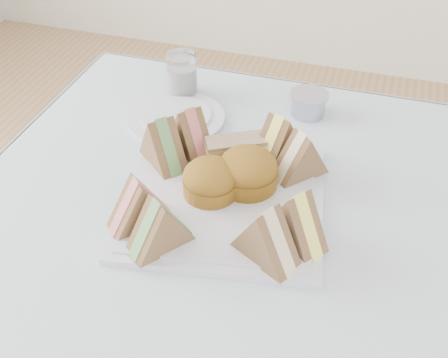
% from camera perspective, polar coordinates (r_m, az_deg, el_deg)
% --- Properties ---
extents(tablecloth, '(1.02, 1.02, 0.01)m').
position_cam_1_polar(tablecloth, '(0.82, 4.07, -8.25)').
color(tablecloth, silver).
rests_on(tablecloth, table).
extents(serving_plate, '(0.36, 0.36, 0.01)m').
position_cam_1_polar(serving_plate, '(0.89, -0.00, -2.17)').
color(serving_plate, silver).
rests_on(serving_plate, tablecloth).
extents(sandwich_fl_a, '(0.10, 0.10, 0.08)m').
position_cam_1_polar(sandwich_fl_a, '(0.83, -8.63, -2.32)').
color(sandwich_fl_a, brown).
rests_on(sandwich_fl_a, serving_plate).
extents(sandwich_fl_b, '(0.09, 0.10, 0.08)m').
position_cam_1_polar(sandwich_fl_b, '(0.79, -6.60, -4.50)').
color(sandwich_fl_b, brown).
rests_on(sandwich_fl_b, serving_plate).
extents(sandwich_fr_a, '(0.11, 0.09, 0.09)m').
position_cam_1_polar(sandwich_fr_a, '(0.80, 7.38, -3.85)').
color(sandwich_fr_a, brown).
rests_on(sandwich_fr_a, serving_plate).
extents(sandwich_fr_b, '(0.11, 0.09, 0.09)m').
position_cam_1_polar(sandwich_fr_b, '(0.77, 4.32, -5.54)').
color(sandwich_fr_b, brown).
rests_on(sandwich_fr_b, serving_plate).
extents(sandwich_bl_a, '(0.11, 0.10, 0.09)m').
position_cam_1_polar(sandwich_bl_a, '(0.94, -6.29, 3.86)').
color(sandwich_bl_a, brown).
rests_on(sandwich_bl_a, serving_plate).
extents(sandwich_bl_b, '(0.10, 0.10, 0.09)m').
position_cam_1_polar(sandwich_bl_b, '(0.96, -3.46, 4.97)').
color(sandwich_bl_b, brown).
rests_on(sandwich_bl_b, serving_plate).
extents(sandwich_br_a, '(0.10, 0.10, 0.08)m').
position_cam_1_polar(sandwich_br_a, '(0.92, 7.79, 2.50)').
color(sandwich_br_a, brown).
rests_on(sandwich_br_a, serving_plate).
extents(sandwich_br_b, '(0.08, 0.11, 0.09)m').
position_cam_1_polar(sandwich_br_b, '(0.95, 5.51, 4.21)').
color(sandwich_br_b, brown).
rests_on(sandwich_br_b, serving_plate).
extents(scone_left, '(0.11, 0.11, 0.06)m').
position_cam_1_polar(scone_left, '(0.88, -1.39, -0.05)').
color(scone_left, '#8A6118').
rests_on(scone_left, serving_plate).
extents(scone_right, '(0.13, 0.13, 0.06)m').
position_cam_1_polar(scone_right, '(0.89, 2.44, 0.88)').
color(scone_right, '#8A6118').
rests_on(scone_right, serving_plate).
extents(pastry_slice, '(0.11, 0.08, 0.05)m').
position_cam_1_polar(pastry_slice, '(0.95, 1.16, 2.91)').
color(pastry_slice, '#CEBD88').
rests_on(pastry_slice, serving_plate).
extents(side_plate, '(0.20, 0.20, 0.01)m').
position_cam_1_polar(side_plate, '(1.08, -4.90, 6.17)').
color(side_plate, silver).
rests_on(side_plate, tablecloth).
extents(water_glass, '(0.06, 0.06, 0.09)m').
position_cam_1_polar(water_glass, '(1.14, -4.31, 10.45)').
color(water_glass, white).
rests_on(water_glass, tablecloth).
extents(tea_strainer, '(0.09, 0.09, 0.04)m').
position_cam_1_polar(tea_strainer, '(1.10, 8.57, 7.46)').
color(tea_strainer, '#A2A0B8').
rests_on(tea_strainer, tablecloth).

